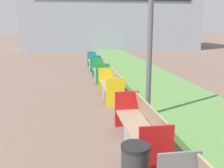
{
  "coord_description": "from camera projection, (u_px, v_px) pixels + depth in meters",
  "views": [
    {
      "loc": [
        -0.5,
        2.35,
        2.59
      ],
      "look_at": [
        0.9,
        11.06,
        0.6
      ],
      "focal_mm": 42.0,
      "sensor_mm": 36.0,
      "label": 1
    }
  ],
  "objects": [
    {
      "name": "bench_yellow_frame",
      "position": [
        111.0,
        88.0,
        9.48
      ],
      "size": [
        0.65,
        2.1,
        0.94
      ],
      "color": "gray",
      "rests_on": "ground"
    },
    {
      "name": "bench_green_frame",
      "position": [
        101.0,
        73.0,
        12.5
      ],
      "size": [
        0.65,
        1.91,
        0.94
      ],
      "color": "gray",
      "rests_on": "ground"
    },
    {
      "name": "planter_grass_strip",
      "position": [
        165.0,
        89.0,
        10.42
      ],
      "size": [
        2.8,
        120.0,
        0.18
      ],
      "color": "#568442",
      "rests_on": "ground"
    },
    {
      "name": "building_backdrop",
      "position": [
        109.0,
        3.0,
        28.95
      ],
      "size": [
        18.3,
        8.11,
        10.05
      ],
      "color": "#939EAD",
      "rests_on": "ground"
    },
    {
      "name": "bench_teal_frame",
      "position": [
        95.0,
        63.0,
        15.73
      ],
      "size": [
        0.65,
        2.31,
        0.94
      ],
      "color": "gray",
      "rests_on": "ground"
    },
    {
      "name": "bench_red_frame",
      "position": [
        140.0,
        130.0,
        5.66
      ],
      "size": [
        0.65,
        2.4,
        0.94
      ],
      "color": "gray",
      "rests_on": "ground"
    }
  ]
}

